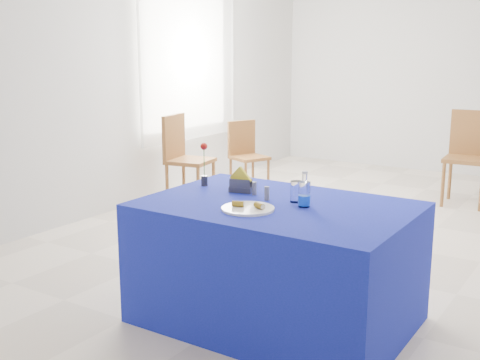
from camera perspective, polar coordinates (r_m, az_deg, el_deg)
name	(u,v)px	position (r m, az deg, el deg)	size (l,w,h in m)	color
floor	(351,239)	(5.53, 10.47, -5.50)	(7.00, 7.00, 0.00)	beige
room_shell	(359,40)	(5.27, 11.22, 12.90)	(7.00, 7.00, 7.00)	silver
window_pane	(186,60)	(7.22, -5.17, 11.29)	(0.04, 1.50, 1.60)	white
curtain	(190,60)	(7.18, -4.73, 11.30)	(0.04, 1.75, 1.85)	white
plate	(248,209)	(3.49, 0.75, -2.73)	(0.31, 0.31, 0.01)	white
drinking_glass	(296,192)	(3.67, 5.35, -1.10)	(0.07, 0.07, 0.13)	white
salt_shaker	(254,188)	(3.84, 1.37, -0.80)	(0.03, 0.03, 0.09)	slate
pepper_shaker	(267,193)	(3.71, 2.56, -1.27)	(0.03, 0.03, 0.09)	slate
blue_table	(276,263)	(3.76, 3.47, -7.84)	(1.60, 1.10, 0.76)	navy
water_bottle	(304,195)	(3.57, 6.12, -1.43)	(0.07, 0.07, 0.21)	silver
napkin_holder	(241,185)	(3.91, 0.07, -0.47)	(0.16, 0.10, 0.17)	#36363B
rose_vase	(204,165)	(4.08, -3.42, 1.40)	(0.05, 0.05, 0.30)	#25252A
chair_bg_left	(469,151)	(7.02, 20.89, 2.62)	(0.48, 0.48, 1.02)	brown
chair_win_a	(183,153)	(6.56, -5.44, 2.55)	(0.51, 0.51, 0.98)	brown
chair_win_b	(246,151)	(7.16, 0.56, 2.77)	(0.49, 0.49, 0.84)	brown
banana_pieces	(249,205)	(3.48, 0.84, -2.36)	(0.20, 0.09, 0.03)	gold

